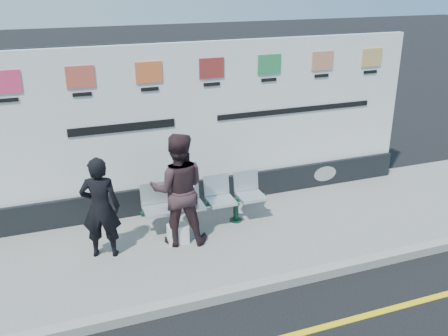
% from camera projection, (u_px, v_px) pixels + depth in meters
% --- Properties ---
extents(pavement, '(14.00, 3.00, 0.12)m').
position_uv_depth(pavement, '(210.00, 240.00, 8.27)').
color(pavement, gray).
rests_on(pavement, ground).
extents(kerb, '(14.00, 0.18, 0.14)m').
position_uv_depth(kerb, '(245.00, 290.00, 6.96)').
color(kerb, gray).
rests_on(kerb, ground).
extents(billboard, '(8.00, 0.30, 3.00)m').
position_uv_depth(billboard, '(211.00, 136.00, 9.12)').
color(billboard, black).
rests_on(billboard, pavement).
extents(bench, '(2.13, 0.60, 0.45)m').
position_uv_depth(bench, '(206.00, 214.00, 8.55)').
color(bench, silver).
rests_on(bench, pavement).
extents(woman_left, '(0.67, 0.54, 1.61)m').
position_uv_depth(woman_left, '(100.00, 208.00, 7.46)').
color(woman_left, black).
rests_on(woman_left, pavement).
extents(woman_right, '(1.05, 0.91, 1.84)m').
position_uv_depth(woman_right, '(178.00, 189.00, 7.81)').
color(woman_right, '#332124').
rests_on(woman_right, pavement).
extents(handbag_brown, '(0.25, 0.13, 0.19)m').
position_uv_depth(handbag_brown, '(190.00, 199.00, 8.35)').
color(handbag_brown, black).
rests_on(handbag_brown, bench).
extents(carrier_bag_white, '(0.33, 0.20, 0.33)m').
position_uv_depth(carrier_bag_white, '(178.00, 234.00, 8.03)').
color(carrier_bag_white, silver).
rests_on(carrier_bag_white, pavement).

